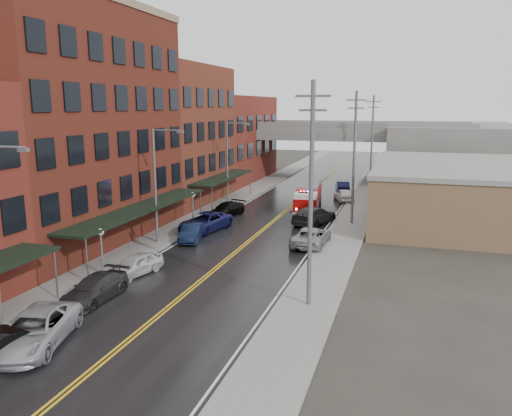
# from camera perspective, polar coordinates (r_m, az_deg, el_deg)

# --- Properties ---
(road) EXTENTS (11.00, 160.00, 0.02)m
(road) POSITION_cam_1_polar(r_m,az_deg,el_deg) (43.32, 0.57, -2.69)
(road) COLOR black
(road) RESTS_ON ground
(sidewalk_left) EXTENTS (3.00, 160.00, 0.15)m
(sidewalk_left) POSITION_cam_1_polar(r_m,az_deg,el_deg) (45.87, -8.20, -1.92)
(sidewalk_left) COLOR slate
(sidewalk_left) RESTS_ON ground
(sidewalk_right) EXTENTS (3.00, 160.00, 0.15)m
(sidewalk_right) POSITION_cam_1_polar(r_m,az_deg,el_deg) (41.86, 10.20, -3.30)
(sidewalk_right) COLOR slate
(sidewalk_right) RESTS_ON ground
(curb_left) EXTENTS (0.30, 160.00, 0.15)m
(curb_left) POSITION_cam_1_polar(r_m,az_deg,el_deg) (45.20, -6.31, -2.07)
(curb_left) COLOR gray
(curb_left) RESTS_ON ground
(curb_right) EXTENTS (0.30, 160.00, 0.15)m
(curb_right) POSITION_cam_1_polar(r_m,az_deg,el_deg) (42.08, 7.97, -3.15)
(curb_right) COLOR gray
(curb_right) RESTS_ON ground
(brick_building_b) EXTENTS (9.00, 20.00, 18.00)m
(brick_building_b) POSITION_cam_1_polar(r_m,az_deg,el_deg) (41.81, -20.30, 8.55)
(brick_building_b) COLOR #552416
(brick_building_b) RESTS_ON ground
(brick_building_c) EXTENTS (9.00, 15.00, 15.00)m
(brick_building_c) POSITION_cam_1_polar(r_m,az_deg,el_deg) (56.78, -9.37, 8.22)
(brick_building_c) COLOR brown
(brick_building_c) RESTS_ON ground
(brick_building_far) EXTENTS (9.00, 20.00, 12.00)m
(brick_building_far) POSITION_cam_1_polar(r_m,az_deg,el_deg) (72.92, -3.14, 7.90)
(brick_building_far) COLOR maroon
(brick_building_far) RESTS_ON ground
(tan_building) EXTENTS (14.00, 22.00, 5.00)m
(tan_building) POSITION_cam_1_polar(r_m,az_deg,el_deg) (51.03, 21.48, 1.54)
(tan_building) COLOR brown
(tan_building) RESTS_ON ground
(right_far_block) EXTENTS (18.00, 30.00, 8.00)m
(right_far_block) POSITION_cam_1_polar(r_m,az_deg,el_deg) (80.71, 21.56, 6.05)
(right_far_block) COLOR slate
(right_far_block) RESTS_ON ground
(awning_1) EXTENTS (2.60, 18.00, 3.09)m
(awning_1) POSITION_cam_1_polar(r_m,az_deg,el_deg) (39.30, -12.94, -0.03)
(awning_1) COLOR black
(awning_1) RESTS_ON ground
(awning_2) EXTENTS (2.60, 13.00, 3.09)m
(awning_2) POSITION_cam_1_polar(r_m,az_deg,el_deg) (54.89, -3.77, 3.50)
(awning_2) COLOR black
(awning_2) RESTS_ON ground
(globe_lamp_1) EXTENTS (0.44, 0.44, 3.12)m
(globe_lamp_1) POSITION_cam_1_polar(r_m,az_deg,el_deg) (33.13, -17.30, -3.63)
(globe_lamp_1) COLOR #59595B
(globe_lamp_1) RESTS_ON ground
(globe_lamp_2) EXTENTS (0.44, 0.44, 3.12)m
(globe_lamp_2) POSITION_cam_1_polar(r_m,az_deg,el_deg) (45.03, -7.24, 0.77)
(globe_lamp_2) COLOR #59595B
(globe_lamp_2) RESTS_ON ground
(street_lamp_1) EXTENTS (2.64, 0.22, 9.00)m
(street_lamp_1) POSITION_cam_1_polar(r_m,az_deg,el_deg) (39.33, -11.16, 3.31)
(street_lamp_1) COLOR #59595B
(street_lamp_1) RESTS_ON ground
(street_lamp_2) EXTENTS (2.64, 0.22, 9.00)m
(street_lamp_2) POSITION_cam_1_polar(r_m,az_deg,el_deg) (53.82, -3.05, 5.71)
(street_lamp_2) COLOR #59595B
(street_lamp_2) RESTS_ON ground
(utility_pole_0) EXTENTS (1.80, 0.24, 12.00)m
(utility_pole_0) POSITION_cam_1_polar(r_m,az_deg,el_deg) (26.05, 6.30, 1.78)
(utility_pole_0) COLOR #59595B
(utility_pole_0) RESTS_ON ground
(utility_pole_1) EXTENTS (1.80, 0.24, 12.00)m
(utility_pole_1) POSITION_cam_1_polar(r_m,az_deg,el_deg) (45.68, 11.16, 5.86)
(utility_pole_1) COLOR #59595B
(utility_pole_1) RESTS_ON ground
(utility_pole_2) EXTENTS (1.80, 0.24, 12.00)m
(utility_pole_2) POSITION_cam_1_polar(r_m,az_deg,el_deg) (65.54, 13.10, 7.47)
(utility_pole_2) COLOR #59595B
(utility_pole_2) RESTS_ON ground
(overpass) EXTENTS (40.00, 10.00, 7.50)m
(overpass) POSITION_cam_1_polar(r_m,az_deg,el_deg) (73.36, 7.86, 7.82)
(overpass) COLOR slate
(overpass) RESTS_ON ground
(fire_truck) EXTENTS (3.51, 7.45, 2.64)m
(fire_truck) POSITION_cam_1_polar(r_m,az_deg,el_deg) (51.83, 5.97, 1.24)
(fire_truck) COLOR #9B0707
(fire_truck) RESTS_ON ground
(parked_car_left_2) EXTENTS (3.97, 6.08, 1.55)m
(parked_car_left_2) POSITION_cam_1_polar(r_m,az_deg,el_deg) (25.30, -23.90, -12.59)
(parked_car_left_2) COLOR #A3A5AB
(parked_car_left_2) RESTS_ON ground
(parked_car_left_3) EXTENTS (1.99, 4.79, 1.38)m
(parked_car_left_3) POSITION_cam_1_polar(r_m,az_deg,el_deg) (29.65, -17.92, -8.75)
(parked_car_left_3) COLOR #272629
(parked_car_left_3) RESTS_ON ground
(parked_car_left_4) EXTENTS (2.56, 4.30, 1.37)m
(parked_car_left_4) POSITION_cam_1_polar(r_m,az_deg,el_deg) (33.22, -13.60, -6.31)
(parked_car_left_4) COLOR silver
(parked_car_left_4) RESTS_ON ground
(parked_car_left_5) EXTENTS (2.36, 4.44, 1.39)m
(parked_car_left_5) POSITION_cam_1_polar(r_m,az_deg,el_deg) (40.60, -7.34, -2.77)
(parked_car_left_5) COLOR black
(parked_car_left_5) RESTS_ON ground
(parked_car_left_6) EXTENTS (3.68, 6.08, 1.58)m
(parked_car_left_6) POSITION_cam_1_polar(r_m,az_deg,el_deg) (43.61, -5.84, -1.60)
(parked_car_left_6) COLOR #14164C
(parked_car_left_6) RESTS_ON ground
(parked_car_left_7) EXTENTS (3.01, 5.02, 1.36)m
(parked_car_left_7) POSITION_cam_1_polar(r_m,az_deg,el_deg) (49.16, -3.40, -0.18)
(parked_car_left_7) COLOR black
(parked_car_left_7) RESTS_ON ground
(parked_car_right_0) EXTENTS (2.60, 5.33, 1.46)m
(parked_car_right_0) POSITION_cam_1_polar(r_m,az_deg,el_deg) (39.13, 6.33, -3.25)
(parked_car_right_0) COLOR gray
(parked_car_right_0) RESTS_ON ground
(parked_car_right_1) EXTENTS (3.86, 6.03, 1.63)m
(parked_car_right_1) POSITION_cam_1_polar(r_m,az_deg,el_deg) (46.23, 6.66, -0.83)
(parked_car_right_1) COLOR #262628
(parked_car_right_1) RESTS_ON ground
(parked_car_right_2) EXTENTS (3.06, 4.59, 1.45)m
(parked_car_right_2) POSITION_cam_1_polar(r_m,az_deg,el_deg) (57.72, 10.00, 1.48)
(parked_car_right_2) COLOR silver
(parked_car_right_2) RESTS_ON ground
(parked_car_right_3) EXTENTS (2.39, 4.54, 1.42)m
(parked_car_right_3) POSITION_cam_1_polar(r_m,az_deg,el_deg) (63.71, 9.85, 2.42)
(parked_car_right_3) COLOR black
(parked_car_right_3) RESTS_ON ground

